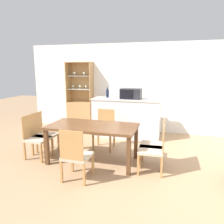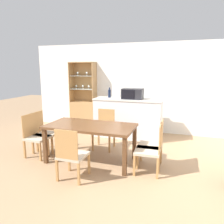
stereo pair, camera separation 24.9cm
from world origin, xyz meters
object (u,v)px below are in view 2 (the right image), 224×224
(dining_table, at_px, (91,129))
(dining_chair_head_near, at_px, (72,155))
(dining_chair_side_right_far, at_px, (153,145))
(dining_chair_side_right_near, at_px, (150,150))
(microwave, at_px, (133,94))
(dining_chair_head_far, at_px, (104,130))
(display_cabinet, at_px, (84,109))
(dining_chair_side_left_far, at_px, (44,133))
(dining_chair_side_left_near, at_px, (36,136))
(wine_bottle, at_px, (109,93))

(dining_table, distance_m, dining_chair_head_near, 0.81)
(dining_chair_side_right_far, bearing_deg, dining_chair_side_right_near, 179.18)
(dining_chair_head_near, distance_m, microwave, 2.70)
(dining_chair_side_right_near, height_order, dining_chair_head_far, same)
(dining_chair_side_right_near, bearing_deg, display_cabinet, 42.35)
(display_cabinet, distance_m, dining_table, 2.61)
(display_cabinet, distance_m, dining_chair_side_right_near, 3.45)
(display_cabinet, bearing_deg, dining_table, -61.04)
(dining_table, distance_m, dining_chair_side_right_near, 1.23)
(dining_chair_side_right_near, height_order, microwave, microwave)
(display_cabinet, height_order, dining_table, display_cabinet)
(display_cabinet, relative_size, dining_chair_side_right_far, 2.25)
(dining_chair_head_far, bearing_deg, dining_chair_side_left_far, 25.71)
(dining_table, relative_size, dining_chair_head_far, 1.92)
(dining_table, relative_size, dining_chair_side_right_near, 1.92)
(dining_chair_side_right_near, relative_size, dining_chair_head_far, 1.00)
(dining_table, xyz_separation_m, dining_chair_head_far, (-0.00, 0.78, -0.23))
(dining_table, distance_m, dining_chair_side_right_far, 1.23)
(dining_table, xyz_separation_m, dining_chair_side_left_far, (-1.20, 0.13, -0.23))
(display_cabinet, bearing_deg, dining_chair_side_left_far, -88.43)
(dining_table, height_order, dining_chair_head_far, dining_chair_head_far)
(dining_chair_head_far, height_order, microwave, microwave)
(dining_chair_side_left_near, bearing_deg, dining_chair_head_near, 63.83)
(dining_chair_side_right_near, bearing_deg, dining_chair_side_left_near, 86.71)
(dining_chair_side_right_near, relative_size, dining_chair_side_left_near, 1.00)
(dining_table, xyz_separation_m, wine_bottle, (-0.26, 1.88, 0.49))
(dining_chair_head_near, bearing_deg, display_cabinet, 112.16)
(dining_chair_side_left_near, xyz_separation_m, wine_bottle, (0.94, 2.01, 0.72))
(wine_bottle, bearing_deg, dining_chair_side_left_near, -115.08)
(display_cabinet, relative_size, dining_table, 1.17)
(dining_table, height_order, dining_chair_side_right_near, dining_chair_side_right_near)
(dining_chair_side_left_far, bearing_deg, dining_chair_side_right_far, 91.62)
(dining_chair_side_left_near, bearing_deg, microwave, 141.98)
(dining_chair_side_right_near, bearing_deg, dining_chair_head_far, 49.80)
(dining_chair_head_far, height_order, dining_chair_head_near, same)
(display_cabinet, height_order, dining_chair_head_far, display_cabinet)
(dining_chair_side_left_far, bearing_deg, dining_chair_side_right_near, 85.45)
(dining_chair_side_right_near, relative_size, dining_chair_head_near, 1.00)
(dining_chair_side_left_far, bearing_deg, display_cabinet, -176.79)
(dining_chair_head_far, relative_size, dining_chair_side_left_near, 1.00)
(dining_table, distance_m, dining_chair_side_left_far, 1.23)
(dining_table, relative_size, dining_chair_side_left_near, 1.92)
(dining_chair_side_right_near, distance_m, wine_bottle, 2.59)
(display_cabinet, relative_size, wine_bottle, 7.26)
(dining_table, relative_size, microwave, 3.20)
(dining_chair_side_left_near, bearing_deg, dining_table, 98.23)
(dining_chair_side_left_near, bearing_deg, dining_chair_side_right_far, 98.29)
(dining_chair_head_far, distance_m, dining_chair_side_left_near, 1.50)
(dining_chair_head_far, xyz_separation_m, wine_bottle, (-0.26, 1.10, 0.72))
(display_cabinet, distance_m, dining_chair_head_far, 1.97)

